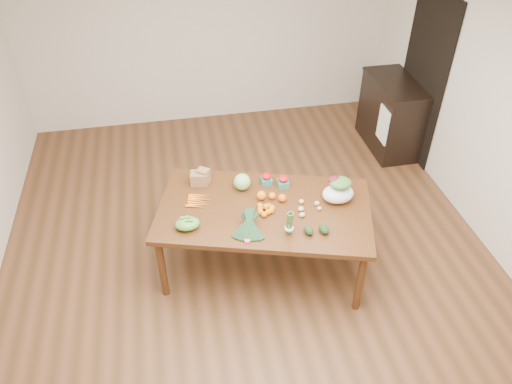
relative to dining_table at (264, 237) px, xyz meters
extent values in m
plane|color=brown|center=(-0.13, 0.11, -0.38)|extent=(6.00, 6.00, 0.00)
cube|color=beige|center=(-0.13, 3.11, 0.98)|extent=(5.00, 0.02, 2.70)
cube|color=beige|center=(2.37, 0.11, 0.98)|extent=(0.02, 6.00, 2.70)
cube|color=#4F2912|center=(0.00, 0.00, 0.00)|extent=(2.19, 1.61, 0.75)
cube|color=black|center=(2.35, 1.71, 0.68)|extent=(0.02, 1.00, 2.10)
cube|color=black|center=(2.09, 1.85, 0.10)|extent=(0.52, 1.02, 0.94)
cube|color=white|center=(1.83, 1.51, 0.18)|extent=(0.02, 0.28, 0.45)
sphere|color=#8DBD6D|center=(-0.15, 0.33, 0.46)|extent=(0.16, 0.16, 0.16)
sphere|color=#DE5E0D|center=(0.00, 0.13, 0.42)|extent=(0.09, 0.09, 0.09)
sphere|color=orange|center=(0.10, 0.12, 0.41)|extent=(0.07, 0.07, 0.07)
sphere|color=orange|center=(0.19, 0.07, 0.41)|extent=(0.08, 0.08, 0.08)
ellipsoid|color=#4D9532|center=(-0.72, -0.13, 0.42)|extent=(0.22, 0.16, 0.10)
ellipsoid|color=#D9BF7D|center=(0.32, -0.10, 0.40)|extent=(0.05, 0.05, 0.05)
ellipsoid|color=#DAB57D|center=(0.31, -0.18, 0.40)|extent=(0.05, 0.05, 0.05)
ellipsoid|color=tan|center=(0.49, -0.05, 0.40)|extent=(0.05, 0.05, 0.05)
ellipsoid|color=tan|center=(0.36, 0.00, 0.40)|extent=(0.05, 0.04, 0.04)
ellipsoid|color=tan|center=(0.49, -0.12, 0.39)|extent=(0.05, 0.04, 0.04)
ellipsoid|color=black|center=(0.31, -0.41, 0.41)|extent=(0.10, 0.12, 0.07)
ellipsoid|color=black|center=(0.44, -0.43, 0.41)|extent=(0.11, 0.13, 0.08)
camera|label=1|loc=(-0.76, -3.45, 3.37)|focal=35.00mm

